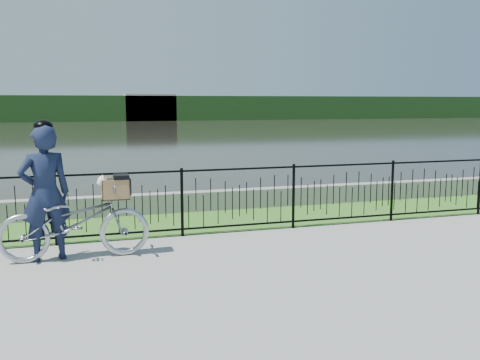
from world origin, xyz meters
name	(u,v)px	position (x,y,z in m)	size (l,w,h in m)	color
ground	(272,257)	(0.00, 0.00, 0.00)	(120.00, 120.00, 0.00)	gray
grass_strip	(224,220)	(0.00, 2.60, 0.00)	(60.00, 2.00, 0.01)	#3A6E22
water	(114,133)	(0.00, 33.00, 0.00)	(120.00, 120.00, 0.00)	#28281F
quay_wall	(212,200)	(0.00, 3.60, 0.20)	(60.00, 0.30, 0.40)	gray
fence	(240,199)	(0.00, 1.60, 0.58)	(14.00, 0.06, 1.15)	black
far_treeline	(98,108)	(0.00, 60.00, 1.50)	(120.00, 6.00, 3.00)	#1E4018
far_building_right	(150,107)	(6.00, 58.50, 1.60)	(6.00, 3.00, 3.20)	#A09481
bicycle_rig	(76,221)	(-2.70, 0.75, 0.55)	(2.08, 0.72, 1.21)	#A3A7AF
cyclist	(45,192)	(-3.09, 0.82, 0.98)	(0.78, 0.60, 1.99)	#131B35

